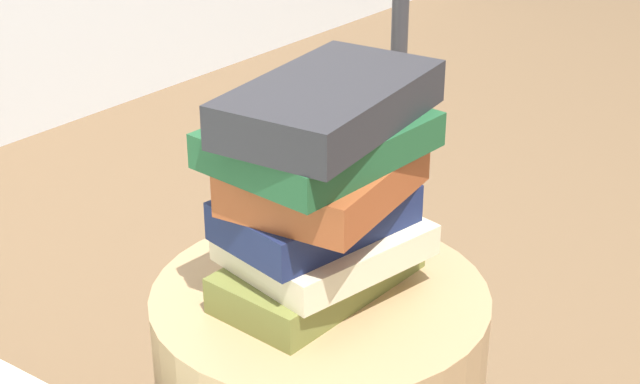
{
  "coord_description": "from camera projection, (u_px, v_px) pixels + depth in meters",
  "views": [
    {
      "loc": [
        -0.88,
        -0.71,
        1.25
      ],
      "look_at": [
        0.0,
        0.0,
        0.71
      ],
      "focal_mm": 54.84,
      "sensor_mm": 36.0,
      "label": 1
    }
  ],
  "objects": [
    {
      "name": "book_navy",
      "position": [
        316.0,
        212.0,
        1.27
      ],
      "size": [
        0.27,
        0.19,
        0.05
      ],
      "primitive_type": "cube",
      "rotation": [
        0.0,
        0.0,
        -0.16
      ],
      "color": "#19234C",
      "rests_on": "book_cream"
    },
    {
      "name": "book_charcoal",
      "position": [
        330.0,
        103.0,
        1.2
      ],
      "size": [
        0.32,
        0.21,
        0.06
      ],
      "primitive_type": "cube",
      "rotation": [
        0.0,
        0.0,
        0.13
      ],
      "color": "#28282D",
      "rests_on": "book_forest"
    },
    {
      "name": "book_olive",
      "position": [
        319.0,
        272.0,
        1.32
      ],
      "size": [
        0.29,
        0.16,
        0.05
      ],
      "primitive_type": "cube",
      "rotation": [
        0.0,
        0.0,
        -0.03
      ],
      "color": "olive",
      "rests_on": "side_table"
    },
    {
      "name": "book_forest",
      "position": [
        320.0,
        138.0,
        1.23
      ],
      "size": [
        0.28,
        0.21,
        0.04
      ],
      "primitive_type": "cube",
      "rotation": [
        0.0,
        0.0,
        -0.04
      ],
      "color": "#1E512D",
      "rests_on": "book_rust"
    },
    {
      "name": "book_rust",
      "position": [
        326.0,
        177.0,
        1.24
      ],
      "size": [
        0.26,
        0.22,
        0.06
      ],
      "primitive_type": "cube",
      "rotation": [
        0.0,
        0.0,
        0.15
      ],
      "color": "#994723",
      "rests_on": "book_navy"
    },
    {
      "name": "book_cream",
      "position": [
        324.0,
        242.0,
        1.29
      ],
      "size": [
        0.27,
        0.23,
        0.04
      ],
      "primitive_type": "cube",
      "rotation": [
        0.0,
        0.0,
        -0.17
      ],
      "color": "beige",
      "rests_on": "book_olive"
    }
  ]
}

